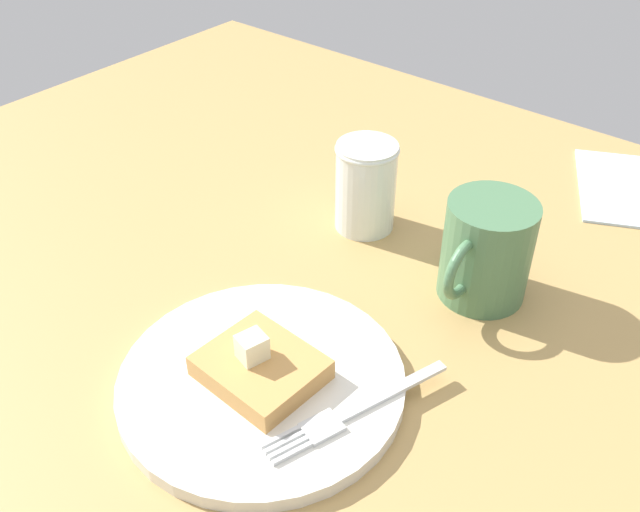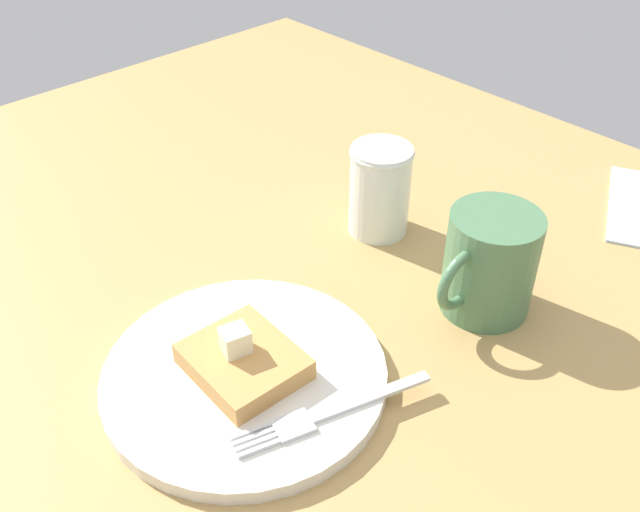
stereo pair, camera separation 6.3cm
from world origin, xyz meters
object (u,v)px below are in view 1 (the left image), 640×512
Objects in this scene: fork at (349,413)px; coffee_mug at (486,251)px; syrup_jar at (365,190)px; plate at (262,381)px.

fork is 1.42× the size of coffee_mug.
fork is 1.67× the size of syrup_jar.
syrup_jar is at bearing -98.18° from coffee_mug.
coffee_mug reaches higher than syrup_jar.
plate is 1.44× the size of fork.
coffee_mug is at bearing 81.82° from syrup_jar.
coffee_mug reaches higher than plate.
coffee_mug is (2.12, 14.72, 0.50)cm from syrup_jar.
coffee_mug is at bearing -179.48° from fork.
coffee_mug reaches higher than fork.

